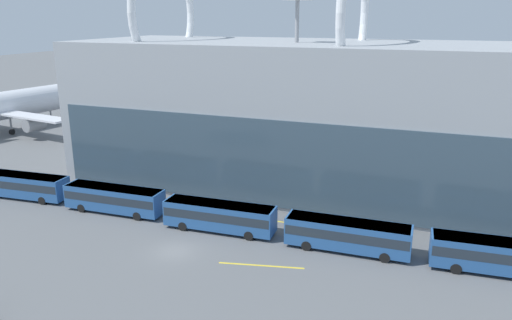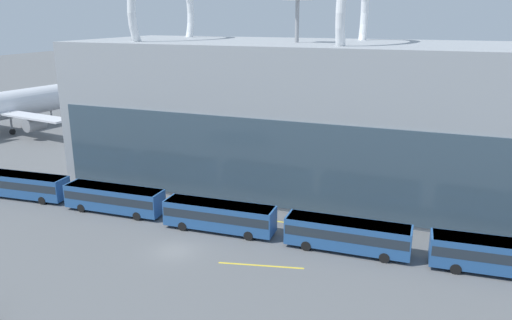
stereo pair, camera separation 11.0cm
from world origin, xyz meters
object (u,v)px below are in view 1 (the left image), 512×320
Objects in this scene: airliner_at_gate_near at (2,106)px; floodlight_mast at (297,46)px; shuttle_bus_3 at (347,234)px; airliner_at_gate_far at (273,127)px; shuttle_bus_1 at (114,198)px; shuttle_bus_0 at (23,184)px; shuttle_bus_4 at (502,255)px; shuttle_bus_2 at (219,215)px.

airliner_at_gate_near is 65.94m from floodlight_mast.
shuttle_bus_3 is 26.31m from floodlight_mast.
shuttle_bus_1 is at bearing 169.45° from airliner_at_gate_far.
shuttle_bus_4 is (55.23, 0.50, 0.00)m from shuttle_bus_0.
shuttle_bus_1 is at bearing 176.07° from shuttle_bus_2.
shuttle_bus_2 is at bearing -4.64° from shuttle_bus_0.
airliner_at_gate_far is 31.93m from shuttle_bus_2.
shuttle_bus_0 is 1.01× the size of shuttle_bus_3.
airliner_at_gate_far is 44.80m from shuttle_bus_4.
airliner_at_gate_near reaches higher than shuttle_bus_3.
floodlight_mast reaches higher than shuttle_bus_3.
shuttle_bus_0 and shuttle_bus_2 have the same top height.
airliner_at_gate_near is 3.10× the size of shuttle_bus_3.
shuttle_bus_1 and shuttle_bus_4 have the same top height.
airliner_at_gate_far is at bearing 71.69° from shuttle_bus_1.
airliner_at_gate_far is at bearing 119.14° from shuttle_bus_3.
airliner_at_gate_near is 66.77m from shuttle_bus_2.
shuttle_bus_4 is (32.42, -30.79, -2.80)m from airliner_at_gate_far.
floodlight_mast is at bearing 77.13° from shuttle_bus_2.
airliner_at_gate_far reaches higher than shuttle_bus_4.
shuttle_bus_0 is at bearing 177.04° from shuttle_bus_2.
floodlight_mast is (-24.50, 16.57, 16.94)m from shuttle_bus_4.
shuttle_bus_4 is at bearing -98.74° from airliner_at_gate_near.
shuttle_bus_1 is 1.00× the size of shuttle_bus_3.
shuttle_bus_1 is (13.81, 0.15, 0.00)m from shuttle_bus_0.
airliner_at_gate_near is at bearing 152.48° from shuttle_bus_2.
shuttle_bus_1 is at bearing -112.19° from airliner_at_gate_near.
airliner_at_gate_far is 36.50m from shuttle_bus_3.
shuttle_bus_2 is (60.49, -28.07, -3.33)m from airliner_at_gate_near.
airliner_at_gate_far reaches higher than shuttle_bus_2.
floodlight_mast reaches higher than airliner_at_gate_near.
airliner_at_gate_near is 92.33m from shuttle_bus_4.
shuttle_bus_2 and shuttle_bus_4 have the same top height.
shuttle_bus_4 is (27.62, 0.66, 0.00)m from shuttle_bus_2.
shuttle_bus_2 is (13.81, -0.32, 0.00)m from shuttle_bus_1.
shuttle_bus_0 is (-22.81, -31.28, -2.80)m from airliner_at_gate_far.
shuttle_bus_3 and shuttle_bus_4 have the same top height.
shuttle_bus_2 and shuttle_bus_3 have the same top height.
shuttle_bus_4 is at bearing -3.79° from shuttle_bus_0.
airliner_at_gate_far reaches higher than airliner_at_gate_near.
shuttle_bus_0 is 13.81m from shuttle_bus_1.
airliner_at_gate_far is at bearing 49.59° from shuttle_bus_0.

